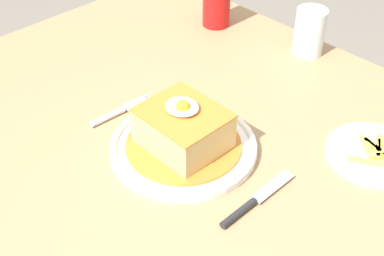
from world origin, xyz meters
The scene contains 8 objects.
dining_table centered at (0.00, 0.00, 0.66)m, with size 1.20×0.92×0.77m.
main_plate centered at (0.00, -0.04, 0.78)m, with size 0.26×0.26×0.02m.
sandwich_meal centered at (0.00, -0.04, 0.82)m, with size 0.21×0.21×0.10m.
fork centered at (-0.16, -0.06, 0.78)m, with size 0.02×0.14×0.01m.
knife centered at (0.17, -0.06, 0.78)m, with size 0.02×0.17×0.01m.
soda_can centered at (-0.29, 0.34, 0.83)m, with size 0.07×0.07×0.12m.
drinking_glass centered at (-0.05, 0.39, 0.82)m, with size 0.07×0.07×0.10m.
side_plate_fries centered at (0.24, 0.19, 0.78)m, with size 0.17×0.17×0.02m.
Camera 1 is at (0.53, -0.53, 1.40)m, focal length 50.25 mm.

